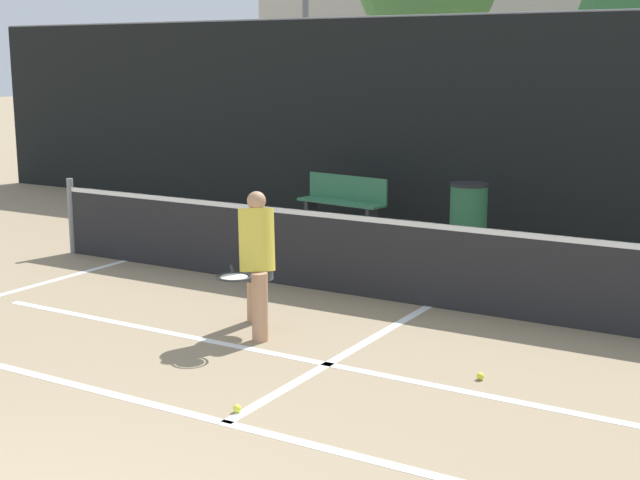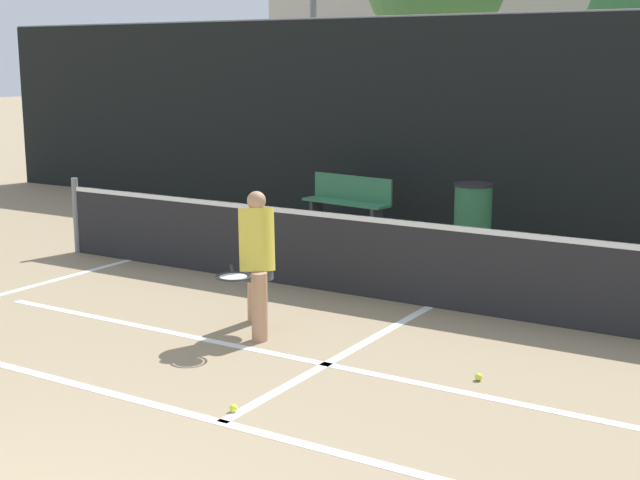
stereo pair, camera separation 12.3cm
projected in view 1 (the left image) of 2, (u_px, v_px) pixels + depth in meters
court_baseline_near at (225, 423)px, 6.75m from camera, size 11.00×0.10×0.01m
court_service_line at (328, 364)px, 8.05m from camera, size 8.25×0.10×0.01m
court_center_mark at (346, 353)px, 8.35m from camera, size 0.10×3.79×0.01m
court_sideline_left at (16, 291)px, 10.60m from camera, size 0.10×4.79×0.01m
net at (430, 262)px, 9.84m from camera, size 11.09×0.09×1.07m
fence_back at (556, 127)px, 13.56m from camera, size 24.00×0.06×3.42m
player_practicing at (256, 258)px, 8.85m from camera, size 0.70×1.17×1.46m
tennis_ball_scattered_0 at (237, 409)px, 6.95m from camera, size 0.07×0.07×0.07m
tennis_ball_scattered_1 at (480, 376)px, 7.66m from camera, size 0.07×0.07×0.07m
courtside_bench at (343, 200)px, 14.43m from camera, size 1.60×0.60×0.86m
trash_bin at (468, 215)px, 13.02m from camera, size 0.57×0.57×0.95m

